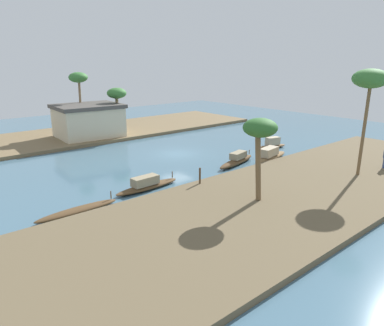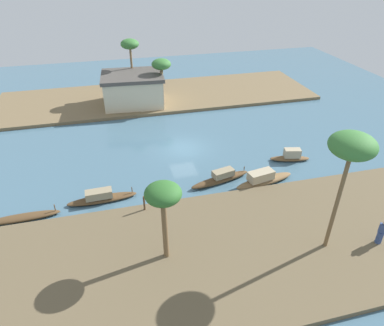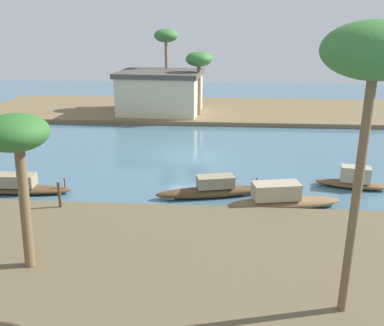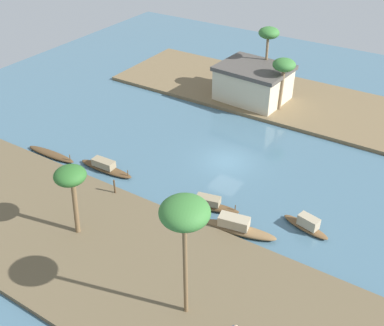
# 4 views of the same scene
# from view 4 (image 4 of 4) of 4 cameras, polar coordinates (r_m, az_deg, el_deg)

# --- Properties ---
(river_water) EXTENTS (67.94, 67.94, 0.00)m
(river_water) POSITION_cam_4_polar(r_m,az_deg,el_deg) (39.65, 4.31, 0.16)
(river_water) COLOR #476B7F
(river_water) RESTS_ON ground
(riverbank_left) EXTENTS (39.79, 11.67, 0.36)m
(riverbank_left) POSITION_cam_4_polar(r_m,az_deg,el_deg) (30.53, -8.76, -11.91)
(riverbank_left) COLOR brown
(riverbank_left) RESTS_ON ground
(riverbank_right) EXTENTS (39.79, 11.67, 0.36)m
(riverbank_right) POSITION_cam_4_polar(r_m,az_deg,el_deg) (50.92, 12.02, 7.70)
(riverbank_right) COLOR brown
(riverbank_right) RESTS_ON ground
(sampan_with_tall_canopy) EXTENTS (5.38, 2.06, 1.07)m
(sampan_with_tall_canopy) POSITION_cam_4_polar(r_m,az_deg,el_deg) (34.23, 1.68, -5.08)
(sampan_with_tall_canopy) COLOR brown
(sampan_with_tall_canopy) RESTS_ON river_water
(sampan_upstream_small) EXTENTS (3.69, 1.67, 1.15)m
(sampan_upstream_small) POSITION_cam_4_polar(r_m,az_deg,el_deg) (33.35, 14.05, -7.44)
(sampan_upstream_small) COLOR brown
(sampan_upstream_small) RESTS_ON river_water
(sampan_with_red_awning) EXTENTS (5.23, 1.04, 0.86)m
(sampan_with_red_awning) POSITION_cam_4_polar(r_m,az_deg,el_deg) (42.07, -17.09, 1.06)
(sampan_with_red_awning) COLOR brown
(sampan_with_red_awning) RESTS_ON river_water
(sampan_foreground) EXTENTS (5.39, 2.06, 1.24)m
(sampan_foreground) POSITION_cam_4_polar(r_m,az_deg,el_deg) (32.29, 5.67, -7.91)
(sampan_foreground) COLOR brown
(sampan_foreground) RESTS_ON river_water
(sampan_open_hull) EXTENTS (5.25, 1.21, 0.98)m
(sampan_open_hull) POSITION_cam_4_polar(r_m,az_deg,el_deg) (38.92, -10.71, -0.48)
(sampan_open_hull) COLOR brown
(sampan_open_hull) RESTS_ON river_water
(mooring_post) EXTENTS (0.14, 0.14, 1.16)m
(mooring_post) POSITION_cam_4_polar(r_m,az_deg,el_deg) (35.51, -9.59, -2.88)
(mooring_post) COLOR #4C3823
(mooring_post) RESTS_ON riverbank_left
(palm_tree_left_near) EXTENTS (2.11, 2.11, 5.18)m
(palm_tree_left_near) POSITION_cam_4_polar(r_m,az_deg,el_deg) (30.34, -14.84, -1.84)
(palm_tree_left_near) COLOR brown
(palm_tree_left_near) RESTS_ON riverbank_left
(palm_tree_left_far) EXTENTS (2.55, 2.55, 7.92)m
(palm_tree_left_far) POSITION_cam_4_polar(r_m,az_deg,el_deg) (22.29, -0.91, -6.45)
(palm_tree_left_far) COLOR brown
(palm_tree_left_far) RESTS_ON riverbank_left
(palm_tree_right_tall) EXTENTS (2.26, 2.26, 5.36)m
(palm_tree_right_tall) POSITION_cam_4_polar(r_m,az_deg,el_deg) (46.53, 11.33, 11.62)
(palm_tree_right_tall) COLOR #7F6647
(palm_tree_right_tall) RESTS_ON riverbank_right
(palm_tree_right_short) EXTENTS (2.17, 2.17, 7.11)m
(palm_tree_right_short) POSITION_cam_4_polar(r_m,az_deg,el_deg) (49.75, 9.50, 15.36)
(palm_tree_right_short) COLOR #7F6647
(palm_tree_right_short) RESTS_ON riverbank_right
(riverside_building) EXTENTS (7.53, 6.25, 3.64)m
(riverside_building) POSITION_cam_4_polar(r_m,az_deg,el_deg) (49.32, 7.61, 9.87)
(riverside_building) COLOR beige
(riverside_building) RESTS_ON riverbank_right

